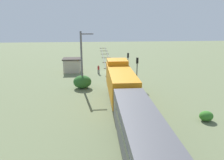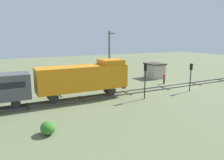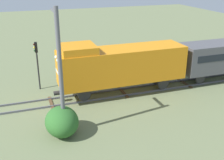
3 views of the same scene
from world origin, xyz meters
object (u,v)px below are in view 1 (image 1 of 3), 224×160
catenary_mast (82,59)px  passenger_car_leading (144,140)px  traffic_signal_mid (137,66)px  locomotive (120,81)px  worker_near_track (99,69)px  relay_hut (72,65)px  traffic_signal_near (128,59)px

catenary_mast → passenger_car_leading: bearing=104.4°
passenger_car_leading → traffic_signal_mid: 20.32m
locomotive → traffic_signal_mid: locomotive is taller
locomotive → passenger_car_leading: 13.34m
locomotive → traffic_signal_mid: bearing=-116.9°
worker_near_track → catenary_mast: (2.54, 8.74, 3.50)m
relay_hut → traffic_signal_mid: bearing=137.6°
passenger_car_leading → catenary_mast: catenary_mast is taller
passenger_car_leading → worker_near_track: size_ratio=8.24×
worker_near_track → relay_hut: size_ratio=0.49×
relay_hut → worker_near_track: bearing=158.8°
traffic_signal_mid → relay_hut: (10.90, -9.94, -1.69)m
relay_hut → traffic_signal_near: bearing=169.2°
traffic_signal_near → catenary_mast: (8.14, 8.68, 1.73)m
passenger_car_leading → relay_hut: bearing=-75.9°
traffic_signal_near → traffic_signal_mid: bearing=91.5°
locomotive → worker_near_track: (2.40, -14.65, -1.78)m
locomotive → catenary_mast: (4.94, -5.91, 1.72)m
passenger_car_leading → worker_near_track: 28.13m
locomotive → traffic_signal_mid: size_ratio=2.61×
locomotive → worker_near_track: locomotive is taller
traffic_signal_mid → worker_near_track: traffic_signal_mid is taller
locomotive → passenger_car_leading: size_ratio=0.83×
traffic_signal_near → traffic_signal_mid: traffic_signal_mid is taller
worker_near_track → traffic_signal_mid: bearing=141.2°
passenger_car_leading → traffic_signal_near: (-3.20, -27.92, 0.24)m
catenary_mast → locomotive: bearing=129.9°
locomotive → passenger_car_leading: (0.00, 13.34, -0.25)m
passenger_car_leading → traffic_signal_near: 28.11m
locomotive → relay_hut: locomotive is taller
locomotive → traffic_signal_near: bearing=-102.4°
catenary_mast → worker_near_track: bearing=-106.2°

